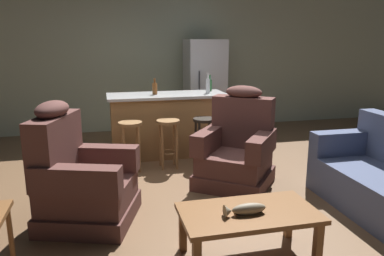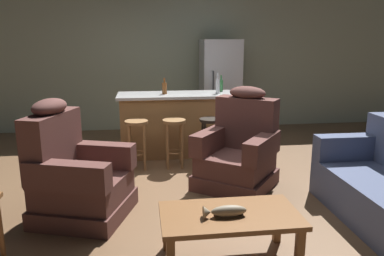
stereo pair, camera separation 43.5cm
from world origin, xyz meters
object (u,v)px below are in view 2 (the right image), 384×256
at_px(refrigerator, 220,87).
at_px(bottle_tall_green, 221,85).
at_px(bar_stool_right, 211,133).
at_px(bottle_short_amber, 164,88).
at_px(kitchen_island, 177,124).
at_px(bottle_wine_dark, 218,86).
at_px(fish_figurine, 225,211).
at_px(recliner_near_lamp, 76,176).
at_px(recliner_near_island, 239,152).
at_px(bar_stool_middle, 174,134).
at_px(coffee_table, 230,220).
at_px(bar_stool_left, 137,136).

relative_size(refrigerator, bottle_tall_green, 6.79).
bearing_deg(bar_stool_right, bottle_short_amber, 133.83).
distance_m(kitchen_island, bottle_short_amber, 0.59).
bearing_deg(refrigerator, bottle_wine_dark, -103.22).
height_order(fish_figurine, recliner_near_lamp, recliner_near_lamp).
bearing_deg(bottle_tall_green, recliner_near_lamp, -131.76).
bearing_deg(recliner_near_island, refrigerator, -148.90).
bearing_deg(kitchen_island, bar_stool_middle, -98.95).
xyz_separation_m(fish_figurine, kitchen_island, (-0.08, 3.05, 0.02)).
relative_size(coffee_table, bar_stool_left, 1.62).
distance_m(bar_stool_left, bar_stool_right, 1.03).
bearing_deg(recliner_near_lamp, kitchen_island, 77.23).
bearing_deg(bottle_short_amber, refrigerator, 47.33).
bearing_deg(fish_figurine, recliner_near_lamp, 140.83).
xyz_separation_m(fish_figurine, recliner_near_lamp, (-1.29, 1.05, -0.04)).
xyz_separation_m(bar_stool_left, bar_stool_middle, (0.52, 0.00, 0.00)).
distance_m(coffee_table, fish_figurine, 0.12).
bearing_deg(coffee_table, kitchen_island, 92.60).
height_order(recliner_near_island, bottle_wine_dark, bottle_wine_dark).
height_order(fish_figurine, recliner_near_island, recliner_near_island).
bearing_deg(bottle_wine_dark, bottle_tall_green, 66.53).
bearing_deg(bottle_short_amber, bottle_wine_dark, -4.46).
bearing_deg(bottle_short_amber, bar_stool_left, -124.31).
relative_size(recliner_near_island, bottle_short_amber, 4.97).
xyz_separation_m(bar_stool_middle, bottle_short_amber, (-0.09, 0.63, 0.57)).
bearing_deg(kitchen_island, bottle_tall_green, 12.76).
relative_size(kitchen_island, bar_stool_right, 2.65).
relative_size(fish_figurine, bottle_tall_green, 1.31).
xyz_separation_m(fish_figurine, bar_stool_left, (-0.70, 2.42, 0.01)).
height_order(fish_figurine, bottle_tall_green, bottle_tall_green).
xyz_separation_m(bar_stool_middle, bottle_wine_dark, (0.72, 0.57, 0.60)).
bearing_deg(refrigerator, bottle_tall_green, -100.83).
height_order(bar_stool_middle, bottle_tall_green, bottle_tall_green).
height_order(recliner_near_lamp, bottle_tall_green, bottle_tall_green).
height_order(fish_figurine, bottle_short_amber, bottle_short_amber).
bearing_deg(recliner_near_lamp, bar_stool_middle, 69.37).
relative_size(kitchen_island, bar_stool_left, 2.65).
distance_m(fish_figurine, kitchen_island, 3.05).
height_order(bottle_tall_green, bottle_short_amber, bottle_tall_green).
relative_size(bar_stool_middle, bottle_tall_green, 2.62).
distance_m(recliner_near_island, bar_stool_left, 1.46).
relative_size(recliner_near_lamp, kitchen_island, 0.67).
relative_size(bar_stool_middle, bar_stool_right, 1.00).
height_order(kitchen_island, bar_stool_left, kitchen_island).
distance_m(bar_stool_right, bottle_short_amber, 1.04).
bearing_deg(bar_stool_right, recliner_near_island, -74.95).
height_order(bar_stool_left, refrigerator, refrigerator).
bearing_deg(coffee_table, refrigerator, 79.43).
distance_m(bar_stool_left, bar_stool_middle, 0.52).
distance_m(recliner_near_lamp, bar_stool_middle, 1.77).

